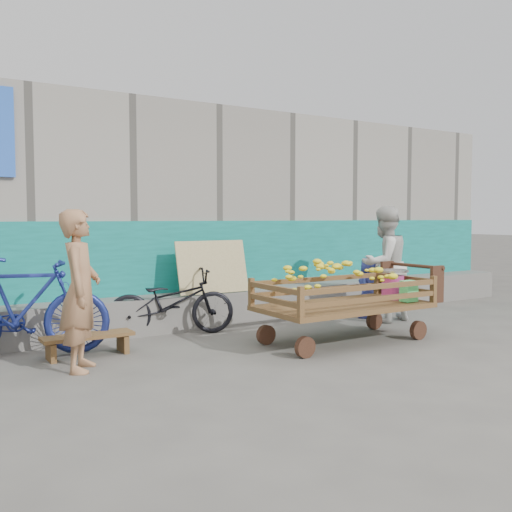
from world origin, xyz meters
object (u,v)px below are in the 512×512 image
bicycle_dark (172,302)px  bench (88,340)px  banana_cart (342,288)px  child (368,288)px  vendor_man (80,290)px  bicycle_blue (23,307)px  woman (384,264)px

bicycle_dark → bench: bearing=130.2°
banana_cart → child: bearing=36.7°
banana_cart → bicycle_dark: 2.08m
bench → vendor_man: (-0.20, -0.50, 0.59)m
bench → bicycle_dark: 1.32m
vendor_man → child: 4.33m
bench → bicycle_blue: size_ratio=0.53×
bench → bicycle_dark: bicycle_dark is taller
bench → vendor_man: size_ratio=0.61×
vendor_man → bicycle_dark: vendor_man is taller
bench → child: (4.07, 0.15, 0.27)m
vendor_man → bicycle_blue: bearing=49.1°
woman → bicycle_blue: bearing=-8.7°
vendor_man → woman: woman is taller
child → bicycle_dark: child is taller
bicycle_blue → woman: bearing=-78.9°
banana_cart → bicycle_blue: (-3.25, 1.23, -0.11)m
woman → bicycle_blue: size_ratio=0.92×
bench → bicycle_blue: bicycle_blue is taller
bench → woman: 4.12m
child → bicycle_blue: 4.64m
bicycle_blue → vendor_man: bearing=-139.1°
bench → vendor_man: vendor_man is taller
woman → bicycle_blue: 4.67m
banana_cart → vendor_man: vendor_man is taller
vendor_man → woman: (4.27, 0.34, 0.04)m
banana_cart → vendor_man: size_ratio=1.45×
bench → child: bearing=2.1°
banana_cart → woman: 1.58m
banana_cart → bicycle_blue: size_ratio=1.26×
bench → bicycle_dark: bearing=24.7°
vendor_man → banana_cart: bearing=-72.2°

